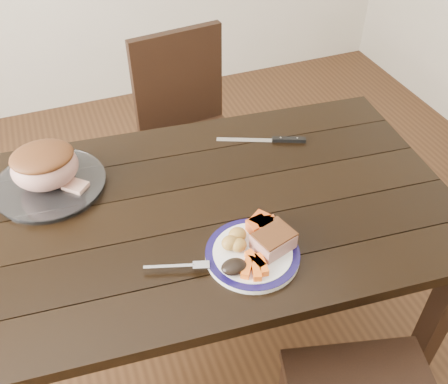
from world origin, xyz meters
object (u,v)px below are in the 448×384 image
object	(u,v)px
chair_far	(190,126)
fork	(182,266)
dinner_plate	(252,254)
carving_knife	(278,140)
serving_platter	(51,185)
dining_table	(199,227)
roast_joint	(45,167)
pork_slice	(273,241)

from	to	relation	value
chair_far	fork	distance (m)	1.05
chair_far	dinner_plate	distance (m)	1.02
fork	carving_knife	size ratio (longest dim) A/B	0.58
chair_far	serving_platter	xyz separation A→B (m)	(-0.62, -0.48, 0.23)
dining_table	roast_joint	distance (m)	0.52
serving_platter	roast_joint	xyz separation A→B (m)	(-0.00, 0.00, 0.08)
dining_table	roast_joint	xyz separation A→B (m)	(-0.41, 0.25, 0.18)
fork	carving_knife	distance (m)	0.67
dinner_plate	roast_joint	world-z (taller)	roast_joint
pork_slice	fork	size ratio (longest dim) A/B	0.60
pork_slice	serving_platter	bearing A→B (deg)	137.49
carving_knife	pork_slice	bearing A→B (deg)	-94.07
dining_table	pork_slice	size ratio (longest dim) A/B	15.93
fork	carving_knife	bearing A→B (deg)	59.28
dining_table	fork	xyz separation A→B (m)	(-0.12, -0.23, 0.11)
dinner_plate	serving_platter	size ratio (longest dim) A/B	0.77
serving_platter	carving_knife	xyz separation A→B (m)	(0.79, -0.03, -0.00)
serving_platter	fork	distance (m)	0.56
dining_table	roast_joint	size ratio (longest dim) A/B	8.13
fork	carving_knife	xyz separation A→B (m)	(0.50, 0.45, -0.01)
fork	chair_far	bearing A→B (deg)	88.78
chair_far	serving_platter	bearing A→B (deg)	31.00
serving_platter	carving_knife	distance (m)	0.79
serving_platter	pork_slice	xyz separation A→B (m)	(0.55, -0.50, 0.04)
dinner_plate	carving_knife	world-z (taller)	dinner_plate
dinner_plate	pork_slice	bearing A→B (deg)	-4.76
chair_far	carving_knife	world-z (taller)	chair_far
fork	roast_joint	size ratio (longest dim) A/B	0.85
dining_table	serving_platter	xyz separation A→B (m)	(-0.41, 0.25, 0.10)
dining_table	chair_far	bearing A→B (deg)	74.41
serving_platter	pork_slice	bearing A→B (deg)	-42.51
dining_table	fork	distance (m)	0.28
dinner_plate	roast_joint	xyz separation A→B (m)	(-0.49, 0.50, 0.08)
dinner_plate	carving_knife	xyz separation A→B (m)	(0.30, 0.47, -0.00)
pork_slice	dinner_plate	bearing A→B (deg)	175.24
serving_platter	fork	size ratio (longest dim) A/B	1.97
dining_table	pork_slice	world-z (taller)	pork_slice
fork	roast_joint	distance (m)	0.57
fork	serving_platter	bearing A→B (deg)	138.92
chair_far	roast_joint	world-z (taller)	chair_far
pork_slice	carving_knife	bearing A→B (deg)	62.89
roast_joint	dining_table	bearing A→B (deg)	-31.44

